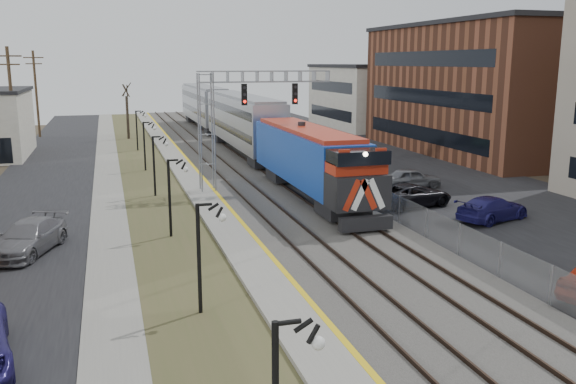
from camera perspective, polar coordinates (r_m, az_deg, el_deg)
name	(u,v)px	position (r m, az deg, el deg)	size (l,w,h in m)	color
street_west	(44,183)	(48.18, -21.88, 0.81)	(7.00, 120.00, 0.04)	black
sidewalk	(108,179)	(47.94, -16.53, 1.16)	(2.00, 120.00, 0.08)	gray
grass_median	(148,177)	(48.02, -12.95, 1.36)	(4.00, 120.00, 0.06)	#454927
platform	(187,174)	(48.27, -9.41, 1.67)	(2.00, 120.00, 0.24)	gray
ballast_bed	(250,171)	(49.12, -3.61, 1.96)	(8.00, 120.00, 0.20)	#595651
parking_lot	(386,165)	(53.07, 9.13, 2.50)	(16.00, 120.00, 0.04)	black
platform_edge	(198,172)	(48.36, -8.38, 1.87)	(0.24, 120.00, 0.01)	gold
track_near	(225,170)	(48.69, -5.91, 2.04)	(1.58, 120.00, 0.15)	#2D2119
track_far	(268,168)	(49.44, -1.92, 2.25)	(1.58, 120.00, 0.15)	#2D2119
train	(234,121)	(61.88, -5.05, 6.63)	(3.00, 63.05, 5.33)	#1542AD
signal_gantry	(232,110)	(41.05, -5.31, 7.67)	(9.00, 1.07, 8.15)	gray
lampposts	(169,198)	(31.29, -11.07, -0.53)	(0.14, 62.14, 4.00)	black
fence	(299,160)	(50.09, 1.07, 2.99)	(0.04, 120.00, 1.60)	gray
buildings_east	(559,91)	(56.87, 24.06, 8.63)	(16.00, 76.00, 15.00)	gray
bare_trees	(30,141)	(51.75, -23.02, 4.45)	(12.30, 42.30, 5.95)	#382D23
car_lot_c	(413,196)	(38.01, 11.61, -0.34)	(2.31, 5.01, 1.39)	black
car_lot_d	(492,209)	(35.74, 18.58, -1.54)	(1.92, 4.72, 1.37)	navy
car_lot_e	(412,178)	(43.68, 11.54, 1.25)	(1.62, 4.02, 1.37)	slate
car_lot_f	(322,148)	(58.32, 3.23, 4.13)	(1.40, 4.00, 1.32)	#0D4113
car_street_b	(28,238)	(30.64, -23.14, -3.99)	(2.07, 5.10, 1.48)	slate
car_lot_g	(307,144)	(60.48, 1.78, 4.54)	(2.60, 5.63, 1.56)	black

